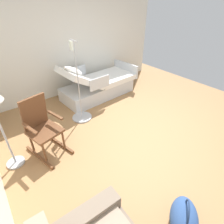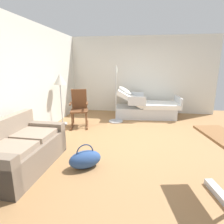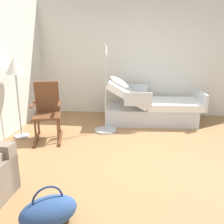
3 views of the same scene
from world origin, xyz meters
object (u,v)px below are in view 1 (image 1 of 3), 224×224
object	(u,v)px
duffel_bag	(184,219)
iv_pole	(81,108)
hospital_bed	(98,85)
rocking_chair	(42,127)

from	to	relation	value
duffel_bag	iv_pole	distance (m)	2.76
hospital_bed	duffel_bag	xyz separation A→B (m)	(-3.45, 1.08, -0.15)
hospital_bed	duffel_bag	size ratio (longest dim) A/B	3.30
duffel_bag	hospital_bed	bearing A→B (deg)	-17.46
duffel_bag	iv_pole	world-z (taller)	iv_pole
rocking_chair	duffel_bag	size ratio (longest dim) A/B	1.63
duffel_bag	iv_pole	size ratio (longest dim) A/B	0.38
duffel_bag	iv_pole	bearing A→B (deg)	-3.63
rocking_chair	iv_pole	size ratio (longest dim) A/B	0.62
hospital_bed	duffel_bag	bearing A→B (deg)	162.54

